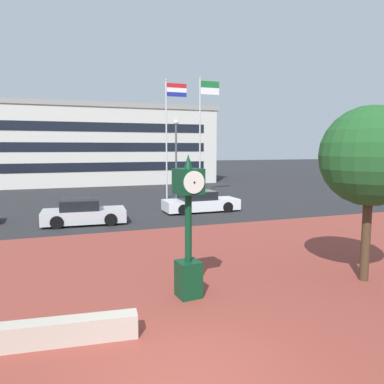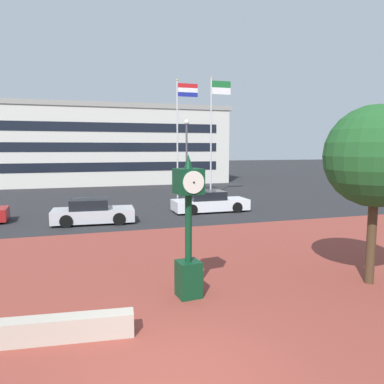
# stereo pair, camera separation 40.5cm
# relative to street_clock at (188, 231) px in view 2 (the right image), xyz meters

# --- Properties ---
(ground_plane) EXTENTS (200.00, 200.00, 0.00)m
(ground_plane) POSITION_rel_street_clock_xyz_m (-1.18, -3.31, -1.77)
(ground_plane) COLOR #262628
(plaza_brick_paving) EXTENTS (44.00, 15.58, 0.01)m
(plaza_brick_paving) POSITION_rel_street_clock_xyz_m (-1.18, 0.48, -1.76)
(plaza_brick_paving) COLOR brown
(plaza_brick_paving) RESTS_ON ground
(planter_wall) EXTENTS (3.22, 0.71, 0.50)m
(planter_wall) POSITION_rel_street_clock_xyz_m (-3.25, -1.38, -1.52)
(planter_wall) COLOR #ADA393
(planter_wall) RESTS_ON ground
(street_clock) EXTENTS (0.71, 0.76, 3.75)m
(street_clock) POSITION_rel_street_clock_xyz_m (0.00, 0.00, 0.00)
(street_clock) COLOR #0C381E
(street_clock) RESTS_ON ground
(plaza_tree) EXTENTS (3.08, 2.87, 5.11)m
(plaza_tree) POSITION_rel_street_clock_xyz_m (5.46, -0.48, 1.84)
(plaza_tree) COLOR #42301E
(plaza_tree) RESTS_ON ground
(car_street_near) EXTENTS (4.22, 2.07, 1.28)m
(car_street_near) POSITION_rel_street_clock_xyz_m (-2.10, 10.62, -1.20)
(car_street_near) COLOR #B7BABF
(car_street_near) RESTS_ON ground
(car_street_mid) EXTENTS (4.61, 1.87, 1.28)m
(car_street_mid) POSITION_rel_street_clock_xyz_m (4.89, 12.14, -1.20)
(car_street_mid) COLOR silver
(car_street_mid) RESTS_ON ground
(flagpole_primary) EXTENTS (1.69, 0.14, 9.01)m
(flagpole_primary) POSITION_rel_street_clock_xyz_m (4.72, 18.51, 3.58)
(flagpole_primary) COLOR silver
(flagpole_primary) RESTS_ON ground
(flagpole_secondary) EXTENTS (1.67, 0.14, 9.33)m
(flagpole_secondary) POSITION_rel_street_clock_xyz_m (7.43, 18.51, 3.77)
(flagpole_secondary) COLOR silver
(flagpole_secondary) RESTS_ON ground
(civic_building) EXTENTS (31.37, 10.28, 8.43)m
(civic_building) POSITION_rel_street_clock_xyz_m (-2.18, 34.14, 2.46)
(civic_building) COLOR beige
(civic_building) RESTS_ON ground
(street_lamp_post) EXTENTS (0.36, 0.36, 5.89)m
(street_lamp_post) POSITION_rel_street_clock_xyz_m (4.72, 16.62, 1.89)
(street_lamp_post) COLOR #4C4C51
(street_lamp_post) RESTS_ON ground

